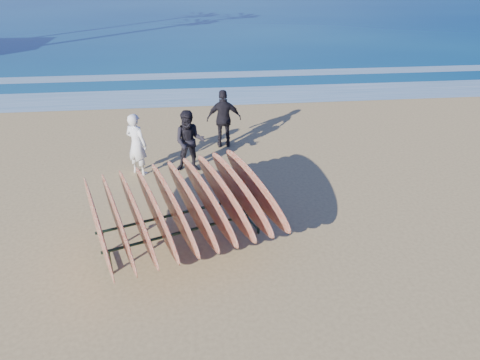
{
  "coord_description": "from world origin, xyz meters",
  "views": [
    {
      "loc": [
        -0.86,
        -6.96,
        5.04
      ],
      "look_at": [
        0.0,
        0.8,
        0.95
      ],
      "focal_mm": 32.0,
      "sensor_mm": 36.0,
      "label": 1
    }
  ],
  "objects_px": {
    "surfboard_rack": "(182,205)",
    "person_white": "(137,144)",
    "person_dark_a": "(190,142)",
    "person_dark_b": "(224,119)"
  },
  "relations": [
    {
      "from": "person_dark_b",
      "to": "surfboard_rack",
      "type": "bearing_deg",
      "value": 76.45
    },
    {
      "from": "surfboard_rack",
      "to": "person_dark_b",
      "type": "bearing_deg",
      "value": 57.19
    },
    {
      "from": "person_dark_a",
      "to": "person_dark_b",
      "type": "xyz_separation_m",
      "value": [
        1.0,
        1.52,
        0.04
      ]
    },
    {
      "from": "person_dark_a",
      "to": "person_dark_b",
      "type": "distance_m",
      "value": 1.82
    },
    {
      "from": "surfboard_rack",
      "to": "person_dark_b",
      "type": "distance_m",
      "value": 4.92
    },
    {
      "from": "surfboard_rack",
      "to": "person_white",
      "type": "bearing_deg",
      "value": 90.82
    },
    {
      "from": "person_white",
      "to": "person_dark_a",
      "type": "xyz_separation_m",
      "value": [
        1.34,
        0.02,
        0.01
      ]
    },
    {
      "from": "surfboard_rack",
      "to": "person_white",
      "type": "xyz_separation_m",
      "value": [
        -1.18,
        3.25,
        -0.08
      ]
    },
    {
      "from": "person_dark_a",
      "to": "person_dark_b",
      "type": "height_order",
      "value": "person_dark_b"
    },
    {
      "from": "person_white",
      "to": "person_dark_b",
      "type": "relative_size",
      "value": 0.95
    }
  ]
}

